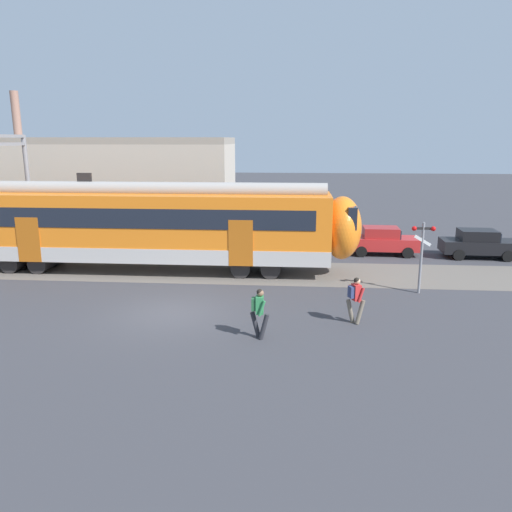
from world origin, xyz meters
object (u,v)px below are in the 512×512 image
Objects in this scene: pedestrian_green at (259,309)px; pedestrian_red at (355,296)px; parked_car_black at (479,244)px; parked_car_red at (383,241)px; crossing_signal at (422,246)px.

pedestrian_red is at bearing 26.35° from pedestrian_green.
pedestrian_green is 16.47m from parked_car_black.
parked_car_red is 7.34m from crossing_signal.
parked_car_red is at bearing 175.37° from parked_car_black.
pedestrian_red is 13.18m from parked_car_black.
pedestrian_green is at bearing -139.56° from crossing_signal.
parked_car_black is (7.83, 10.60, -0.21)m from pedestrian_red.
pedestrian_green is at bearing -132.18° from parked_car_black.
crossing_signal is at bearing 40.44° from pedestrian_green.
crossing_signal is (0.34, -7.23, 1.23)m from parked_car_red.
parked_car_red is at bearing 75.97° from pedestrian_red.
pedestrian_green is 3.60m from pedestrian_red.
crossing_signal is (-4.74, -6.82, 1.23)m from parked_car_black.
pedestrian_green is at bearing -153.65° from pedestrian_red.
pedestrian_green is 13.96m from parked_car_red.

